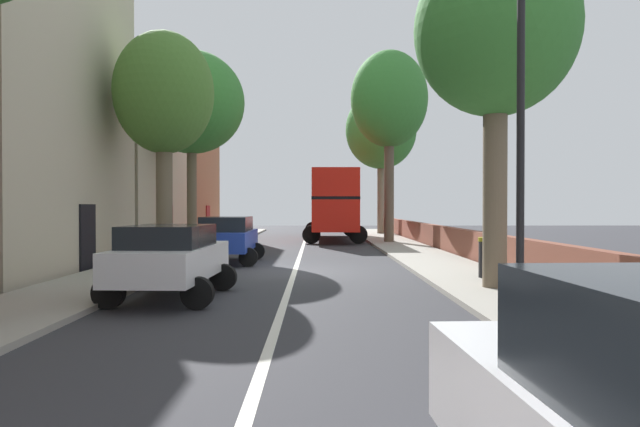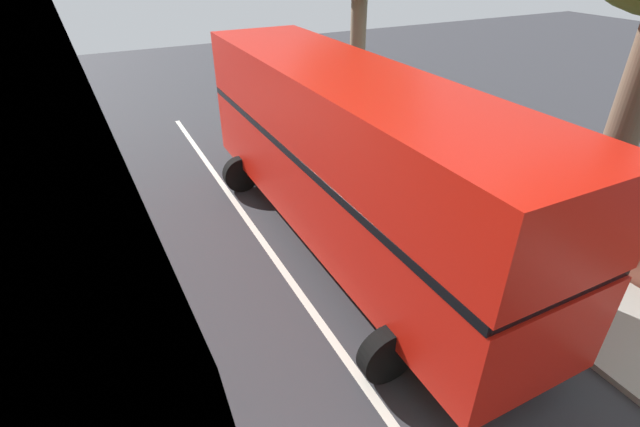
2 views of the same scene
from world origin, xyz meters
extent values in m
cube|color=red|center=(1.70, 16.53, 1.55)|extent=(2.53, 10.88, 1.70)
cube|color=black|center=(1.70, 16.53, 2.48)|extent=(2.55, 10.77, 0.16)
cube|color=red|center=(1.70, 16.53, 3.31)|extent=(2.53, 10.88, 1.50)
cube|color=black|center=(1.71, 21.94, 1.64)|extent=(2.20, 0.07, 1.19)
cylinder|color=black|center=(0.43, 20.23, 0.50)|extent=(1.00, 0.30, 1.00)
cylinder|color=black|center=(2.99, 20.22, 0.50)|extent=(1.00, 0.30, 1.00)
cylinder|color=black|center=(0.41, 12.83, 0.50)|extent=(1.00, 0.30, 1.00)
cylinder|color=black|center=(2.97, 12.83, 0.50)|extent=(1.00, 0.30, 1.00)
cylinder|color=#7A6B56|center=(5.29, 22.12, 3.18)|extent=(0.51, 0.51, 6.12)
cylinder|color=brown|center=(4.64, 12.75, 3.48)|extent=(0.53, 0.53, 6.72)
camera|label=1|loc=(0.67, -17.29, 2.02)|focal=31.06mm
camera|label=2|loc=(-2.91, 8.70, 6.25)|focal=25.85mm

